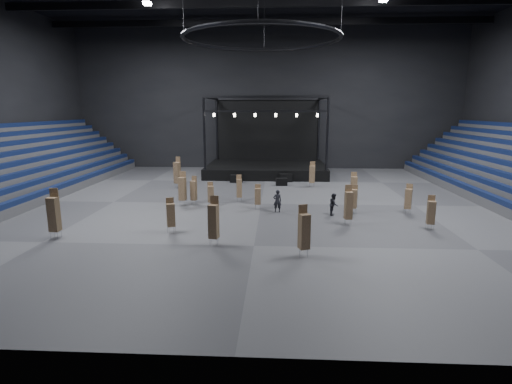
{
  "coord_description": "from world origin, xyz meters",
  "views": [
    {
      "loc": [
        1.26,
        -32.22,
        7.65
      ],
      "look_at": [
        -0.33,
        -2.0,
        1.4
      ],
      "focal_mm": 28.0,
      "sensor_mm": 36.0,
      "label": 1
    }
  ],
  "objects_px": {
    "flight_case_right": "(285,178)",
    "chair_stack_2": "(182,188)",
    "chair_stack_3": "(211,194)",
    "chair_stack_7": "(258,196)",
    "chair_stack_13": "(312,174)",
    "flight_case_mid": "(282,182)",
    "chair_stack_6": "(214,220)",
    "chair_stack_8": "(54,213)",
    "crew_member": "(334,204)",
    "chair_stack_0": "(431,212)",
    "flight_case_left": "(236,179)",
    "chair_stack_1": "(177,172)",
    "chair_stack_9": "(408,198)",
    "chair_stack_14": "(354,185)",
    "man_center": "(277,201)",
    "chair_stack_11": "(349,205)",
    "chair_stack_4": "(194,190)",
    "stage": "(266,162)",
    "chair_stack_12": "(354,198)",
    "chair_stack_5": "(171,214)",
    "chair_stack_15": "(304,230)",
    "chair_stack_10": "(239,188)"
  },
  "relations": [
    {
      "from": "flight_case_right",
      "to": "chair_stack_2",
      "type": "distance_m",
      "value": 14.17
    },
    {
      "from": "chair_stack_3",
      "to": "chair_stack_7",
      "type": "height_order",
      "value": "chair_stack_3"
    },
    {
      "from": "chair_stack_13",
      "to": "chair_stack_3",
      "type": "bearing_deg",
      "value": -124.65
    },
    {
      "from": "flight_case_mid",
      "to": "chair_stack_3",
      "type": "bearing_deg",
      "value": -121.53
    },
    {
      "from": "chair_stack_3",
      "to": "chair_stack_6",
      "type": "distance_m",
      "value": 9.42
    },
    {
      "from": "chair_stack_8",
      "to": "flight_case_mid",
      "type": "bearing_deg",
      "value": 54.27
    },
    {
      "from": "crew_member",
      "to": "flight_case_right",
      "type": "bearing_deg",
      "value": 28.43
    },
    {
      "from": "chair_stack_0",
      "to": "chair_stack_3",
      "type": "distance_m",
      "value": 16.23
    },
    {
      "from": "flight_case_left",
      "to": "chair_stack_13",
      "type": "distance_m",
      "value": 8.21
    },
    {
      "from": "chair_stack_1",
      "to": "chair_stack_6",
      "type": "relative_size",
      "value": 1.07
    },
    {
      "from": "chair_stack_6",
      "to": "chair_stack_9",
      "type": "relative_size",
      "value": 1.28
    },
    {
      "from": "flight_case_right",
      "to": "chair_stack_1",
      "type": "height_order",
      "value": "chair_stack_1"
    },
    {
      "from": "flight_case_mid",
      "to": "chair_stack_14",
      "type": "xyz_separation_m",
      "value": [
        6.22,
        -5.89,
        0.86
      ]
    },
    {
      "from": "chair_stack_3",
      "to": "chair_stack_13",
      "type": "xyz_separation_m",
      "value": [
        8.84,
        8.81,
        0.28
      ]
    },
    {
      "from": "chair_stack_2",
      "to": "chair_stack_6",
      "type": "distance_m",
      "value": 10.34
    },
    {
      "from": "flight_case_right",
      "to": "man_center",
      "type": "relative_size",
      "value": 0.78
    },
    {
      "from": "chair_stack_6",
      "to": "chair_stack_0",
      "type": "bearing_deg",
      "value": 27.36
    },
    {
      "from": "man_center",
      "to": "chair_stack_14",
      "type": "bearing_deg",
      "value": -150.22
    },
    {
      "from": "chair_stack_1",
      "to": "chair_stack_2",
      "type": "height_order",
      "value": "chair_stack_1"
    },
    {
      "from": "chair_stack_3",
      "to": "chair_stack_11",
      "type": "relative_size",
      "value": 0.73
    },
    {
      "from": "flight_case_right",
      "to": "chair_stack_11",
      "type": "height_order",
      "value": "chair_stack_11"
    },
    {
      "from": "chair_stack_4",
      "to": "stage",
      "type": "bearing_deg",
      "value": 84.71
    },
    {
      "from": "chair_stack_7",
      "to": "chair_stack_4",
      "type": "bearing_deg",
      "value": 165.52
    },
    {
      "from": "flight_case_left",
      "to": "chair_stack_2",
      "type": "bearing_deg",
      "value": -107.23
    },
    {
      "from": "chair_stack_3",
      "to": "chair_stack_12",
      "type": "bearing_deg",
      "value": -24.31
    },
    {
      "from": "chair_stack_14",
      "to": "chair_stack_0",
      "type": "bearing_deg",
      "value": -66.04
    },
    {
      "from": "chair_stack_3",
      "to": "chair_stack_5",
      "type": "relative_size",
      "value": 0.89
    },
    {
      "from": "chair_stack_11",
      "to": "chair_stack_12",
      "type": "xyz_separation_m",
      "value": [
        0.97,
        3.18,
        -0.25
      ]
    },
    {
      "from": "chair_stack_2",
      "to": "chair_stack_5",
      "type": "xyz_separation_m",
      "value": [
        0.95,
        -7.26,
        -0.25
      ]
    },
    {
      "from": "chair_stack_12",
      "to": "chair_stack_14",
      "type": "relative_size",
      "value": 0.92
    },
    {
      "from": "chair_stack_0",
      "to": "chair_stack_8",
      "type": "relative_size",
      "value": 0.74
    },
    {
      "from": "chair_stack_0",
      "to": "chair_stack_13",
      "type": "xyz_separation_m",
      "value": [
        -6.43,
        14.3,
        0.16
      ]
    },
    {
      "from": "chair_stack_7",
      "to": "chair_stack_11",
      "type": "height_order",
      "value": "chair_stack_11"
    },
    {
      "from": "chair_stack_15",
      "to": "man_center",
      "type": "bearing_deg",
      "value": 77.31
    },
    {
      "from": "stage",
      "to": "chair_stack_4",
      "type": "bearing_deg",
      "value": -108.25
    },
    {
      "from": "chair_stack_3",
      "to": "chair_stack_15",
      "type": "height_order",
      "value": "chair_stack_15"
    },
    {
      "from": "stage",
      "to": "chair_stack_10",
      "type": "distance_m",
      "value": 15.59
    },
    {
      "from": "chair_stack_2",
      "to": "chair_stack_4",
      "type": "relative_size",
      "value": 1.18
    },
    {
      "from": "flight_case_left",
      "to": "crew_member",
      "type": "xyz_separation_m",
      "value": [
        8.56,
        -13.0,
        0.4
      ]
    },
    {
      "from": "chair_stack_6",
      "to": "chair_stack_13",
      "type": "height_order",
      "value": "chair_stack_6"
    },
    {
      "from": "stage",
      "to": "chair_stack_10",
      "type": "xyz_separation_m",
      "value": [
        -1.9,
        -15.47,
        -0.27
      ]
    },
    {
      "from": "flight_case_left",
      "to": "chair_stack_10",
      "type": "bearing_deg",
      "value": -82.51
    },
    {
      "from": "chair_stack_5",
      "to": "chair_stack_15",
      "type": "height_order",
      "value": "chair_stack_15"
    },
    {
      "from": "crew_member",
      "to": "chair_stack_5",
      "type": "bearing_deg",
      "value": 128.88
    },
    {
      "from": "crew_member",
      "to": "chair_stack_8",
      "type": "bearing_deg",
      "value": 124.79
    },
    {
      "from": "chair_stack_4",
      "to": "chair_stack_6",
      "type": "distance_m",
      "value": 10.45
    },
    {
      "from": "chair_stack_11",
      "to": "chair_stack_13",
      "type": "relative_size",
      "value": 1.06
    },
    {
      "from": "flight_case_left",
      "to": "chair_stack_1",
      "type": "xyz_separation_m",
      "value": [
        -5.58,
        -3.06,
        1.15
      ]
    },
    {
      "from": "chair_stack_4",
      "to": "chair_stack_6",
      "type": "bearing_deg",
      "value": -59.08
    },
    {
      "from": "chair_stack_4",
      "to": "chair_stack_8",
      "type": "height_order",
      "value": "chair_stack_8"
    }
  ]
}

